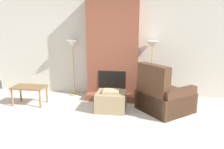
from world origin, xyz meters
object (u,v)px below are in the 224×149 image
Objects in this scene: side_table at (29,89)px; floor_lamp_left at (73,48)px; ottoman at (111,101)px; floor_lamp_right at (153,50)px; armchair at (162,98)px.

side_table is 0.52× the size of floor_lamp_left.
floor_lamp_left is at bearing 140.58° from ottoman.
floor_lamp_left reaches higher than ottoman.
floor_lamp_right is (2.09, 0.00, -0.01)m from floor_lamp_left.
side_table is (-2.02, 0.10, 0.17)m from ottoman.
floor_lamp_right reaches higher than armchair.
armchair is 0.92× the size of floor_lamp_right.
floor_lamp_left is at bearing 29.48° from armchair.
side_table is at bearing 49.93° from armchair.
floor_lamp_left is (-1.17, 0.96, 1.07)m from ottoman.
ottoman is at bearing -2.78° from side_table.
side_table is 0.52× the size of floor_lamp_right.
ottoman is 0.84× the size of side_table.
ottoman is 1.71m from floor_lamp_right.
side_table is at bearing 177.22° from ottoman.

